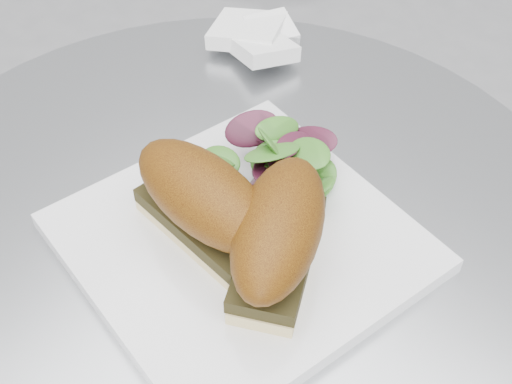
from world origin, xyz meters
TOP-DOWN VIEW (x-y plane):
  - table at (0.00, 0.00)m, footprint 0.70×0.70m
  - plate at (0.03, -0.01)m, footprint 0.33×0.33m
  - sandwich_left at (0.01, -0.03)m, footprint 0.16×0.09m
  - sandwich_right at (0.08, -0.02)m, footprint 0.13×0.17m
  - salad at (0.01, 0.06)m, footprint 0.11×0.11m
  - napkin at (-0.15, 0.23)m, footprint 0.12×0.12m

SIDE VIEW (x-z plane):
  - table at x=0.00m, z-range 0.12..0.85m
  - plate at x=0.03m, z-range 0.73..0.75m
  - napkin at x=-0.15m, z-range 0.73..0.75m
  - salad at x=0.01m, z-range 0.75..0.80m
  - sandwich_left at x=0.01m, z-range 0.75..0.83m
  - sandwich_right at x=0.08m, z-range 0.75..0.83m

